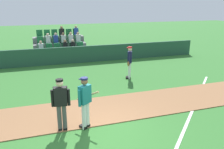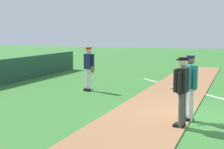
{
  "view_description": "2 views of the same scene",
  "coord_description": "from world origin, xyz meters",
  "views": [
    {
      "loc": [
        -1.57,
        -6.36,
        3.97
      ],
      "look_at": [
        1.16,
        2.05,
        1.22
      ],
      "focal_mm": 36.97,
      "sensor_mm": 36.0,
      "label": 1
    },
    {
      "loc": [
        -9.4,
        -0.84,
        2.38
      ],
      "look_at": [
        0.8,
        2.98,
        1.01
      ],
      "focal_mm": 54.87,
      "sensor_mm": 36.0,
      "label": 2
    }
  ],
  "objects": [
    {
      "name": "ground_plane",
      "position": [
        0.0,
        0.0,
        0.0
      ],
      "size": [
        80.0,
        80.0,
        0.0
      ],
      "primitive_type": "plane",
      "color": "#33702D"
    },
    {
      "name": "infield_dirt_path",
      "position": [
        0.0,
        1.52,
        0.01
      ],
      "size": [
        28.0,
        2.39,
        0.03
      ],
      "primitive_type": "cube",
      "color": "#936642",
      "rests_on": "ground"
    },
    {
      "name": "foul_line_chalk",
      "position": [
        3.0,
        -0.5,
        0.01
      ],
      "size": [
        8.64,
        8.47,
        0.01
      ],
      "primitive_type": "cube",
      "rotation": [
        0.0,
        0.0,
        0.78
      ],
      "color": "white",
      "rests_on": "ground"
    },
    {
      "name": "dugout_fence",
      "position": [
        0.0,
        9.15,
        0.57
      ],
      "size": [
        20.0,
        0.16,
        1.14
      ],
      "primitive_type": "cube",
      "color": "#234C38",
      "rests_on": "ground"
    },
    {
      "name": "stadium_bleachers",
      "position": [
        0.01,
        11.02,
        0.65
      ],
      "size": [
        3.9,
        2.95,
        2.3
      ],
      "color": "slate",
      "rests_on": "ground"
    },
    {
      "name": "batter_teal_jersey",
      "position": [
        -0.29,
        0.38,
        0.97
      ],
      "size": [
        0.73,
        0.7,
        1.76
      ],
      "color": "white",
      "rests_on": "ground"
    },
    {
      "name": "umpire_home_plate",
      "position": [
        -1.04,
        0.46,
        1.0
      ],
      "size": [
        0.59,
        0.34,
        1.76
      ],
      "color": "#4C4C4C",
      "rests_on": "ground"
    },
    {
      "name": "runner_navy_jersey",
      "position": [
        3.05,
        4.81,
        0.96
      ],
      "size": [
        0.44,
        0.61,
        1.76
      ],
      "color": "white",
      "rests_on": "ground"
    }
  ]
}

